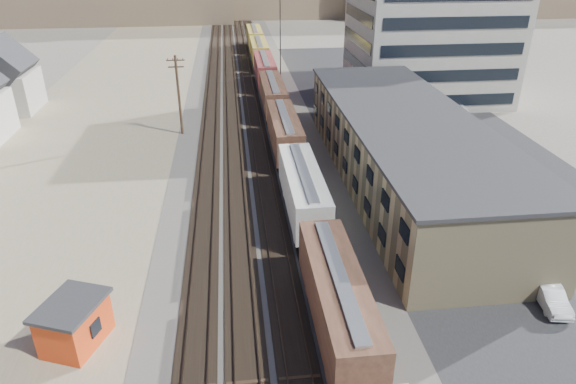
{
  "coord_description": "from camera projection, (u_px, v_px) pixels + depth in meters",
  "views": [
    {
      "loc": [
        -2.12,
        -21.31,
        22.9
      ],
      "look_at": [
        2.39,
        18.03,
        3.0
      ],
      "focal_mm": 32.0,
      "sensor_mm": 36.0,
      "label": 1
    }
  ],
  "objects": [
    {
      "name": "ballast_bed",
      "position": [
        246.0,
        112.0,
        73.79
      ],
      "size": [
        18.0,
        200.0,
        0.06
      ],
      "primitive_type": "cube",
      "color": "#4C4742",
      "rests_on": "ground"
    },
    {
      "name": "utility_pole_north",
      "position": [
        179.0,
        94.0,
        63.45
      ],
      "size": [
        2.2,
        0.32,
        10.0
      ],
      "color": "#382619",
      "rests_on": "ground"
    },
    {
      "name": "asphalt_lot",
      "position": [
        431.0,
        144.0,
        62.72
      ],
      "size": [
        26.0,
        120.0,
        0.04
      ],
      "primitive_type": "cube",
      "color": "#232326",
      "rests_on": "ground"
    },
    {
      "name": "maintenance_shed",
      "position": [
        74.0,
        323.0,
        31.46
      ],
      "size": [
        4.55,
        5.1,
        3.09
      ],
      "color": "red",
      "rests_on": "ground"
    },
    {
      "name": "radio_mast",
      "position": [
        280.0,
        34.0,
        79.19
      ],
      "size": [
        1.2,
        0.16,
        18.0
      ],
      "color": "black",
      "rests_on": "ground"
    },
    {
      "name": "parked_car_blue",
      "position": [
        417.0,
        97.0,
        78.51
      ],
      "size": [
        4.01,
        5.52,
        1.39
      ],
      "primitive_type": "imported",
      "rotation": [
        0.0,
        0.0,
        0.38
      ],
      "color": "navy",
      "rests_on": "ground"
    },
    {
      "name": "dirt_yard",
      "position": [
        86.0,
        143.0,
        62.88
      ],
      "size": [
        24.0,
        180.0,
        0.03
      ],
      "primitive_type": "cube",
      "color": "#83795A",
      "rests_on": "ground"
    },
    {
      "name": "rail_tracks",
      "position": [
        242.0,
        112.0,
        73.69
      ],
      "size": [
        11.4,
        200.0,
        0.24
      ],
      "color": "black",
      "rests_on": "ground"
    },
    {
      "name": "ground",
      "position": [
        282.0,
        381.0,
        29.42
      ],
      "size": [
        300.0,
        300.0,
        0.0
      ],
      "primitive_type": "plane",
      "color": "#6B6356",
      "rests_on": "ground"
    },
    {
      "name": "parked_car_far",
      "position": [
        462.0,
        112.0,
        71.81
      ],
      "size": [
        2.12,
        4.43,
        1.46
      ],
      "primitive_type": "imported",
      "rotation": [
        0.0,
        0.0,
        -0.09
      ],
      "color": "white",
      "rests_on": "ground"
    },
    {
      "name": "parked_car_white",
      "position": [
        550.0,
        296.0,
        35.17
      ],
      "size": [
        2.12,
        4.5,
        1.43
      ],
      "primitive_type": "imported",
      "rotation": [
        0.0,
        0.0,
        -0.15
      ],
      "color": "silver",
      "rests_on": "ground"
    },
    {
      "name": "freight_train",
      "position": [
        278.0,
        111.0,
        65.35
      ],
      "size": [
        3.0,
        119.74,
        4.46
      ],
      "color": "black",
      "rests_on": "ground"
    },
    {
      "name": "office_tower",
      "position": [
        429.0,
        36.0,
        76.88
      ],
      "size": [
        22.6,
        18.6,
        18.45
      ],
      "color": "#9E998E",
      "rests_on": "ground"
    },
    {
      "name": "warehouse",
      "position": [
        404.0,
        149.0,
        51.49
      ],
      "size": [
        12.4,
        40.4,
        7.25
      ],
      "color": "tan",
      "rests_on": "ground"
    }
  ]
}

